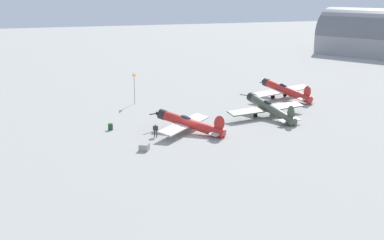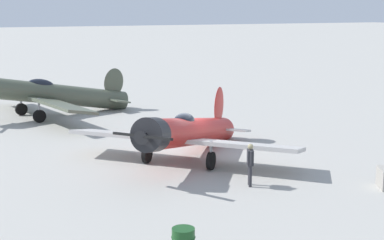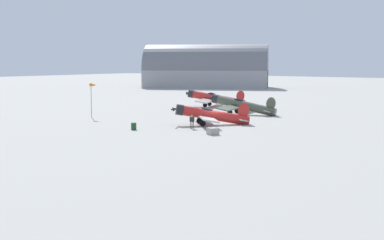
{
  "view_description": "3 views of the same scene",
  "coord_description": "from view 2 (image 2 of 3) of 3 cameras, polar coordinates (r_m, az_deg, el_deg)",
  "views": [
    {
      "loc": [
        -21.34,
        -60.29,
        18.64
      ],
      "look_at": [
        0.0,
        0.0,
        1.8
      ],
      "focal_mm": 46.76,
      "sensor_mm": 36.0,
      "label": 1
    },
    {
      "loc": [
        -23.86,
        11.7,
        6.95
      ],
      "look_at": [
        0.0,
        0.0,
        1.8
      ],
      "focal_mm": 54.05,
      "sensor_mm": 36.0,
      "label": 2
    },
    {
      "loc": [
        -57.09,
        -37.65,
        8.45
      ],
      "look_at": [
        -5.05,
        -0.09,
        1.1
      ],
      "focal_mm": 48.82,
      "sensor_mm": 36.0,
      "label": 3
    }
  ],
  "objects": [
    {
      "name": "ground_plane",
      "position": [
        27.47,
        0.0,
        -3.69
      ],
      "size": [
        400.0,
        400.0,
        0.0
      ],
      "primitive_type": "plane",
      "color": "#A8A59E"
    },
    {
      "name": "airplane_foreground",
      "position": [
        26.71,
        -0.39,
        -1.26
      ],
      "size": [
        9.61,
        9.57,
        3.18
      ],
      "rotation": [
        0.0,
        0.0,
        2.32
      ],
      "color": "red",
      "rests_on": "ground_plane"
    },
    {
      "name": "airplane_mid_apron",
      "position": [
        38.58,
        -13.98,
        2.49
      ],
      "size": [
        13.2,
        11.56,
        3.21
      ],
      "rotation": [
        0.0,
        0.0,
        1.75
      ],
      "color": "#4C5442",
      "rests_on": "ground_plane"
    },
    {
      "name": "ground_crew_mechanic",
      "position": [
        22.98,
        5.77,
        -4.0
      ],
      "size": [
        0.61,
        0.41,
        1.72
      ],
      "rotation": [
        0.0,
        0.0,
        4.26
      ],
      "color": "#2D2D33",
      "rests_on": "ground_plane"
    }
  ]
}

